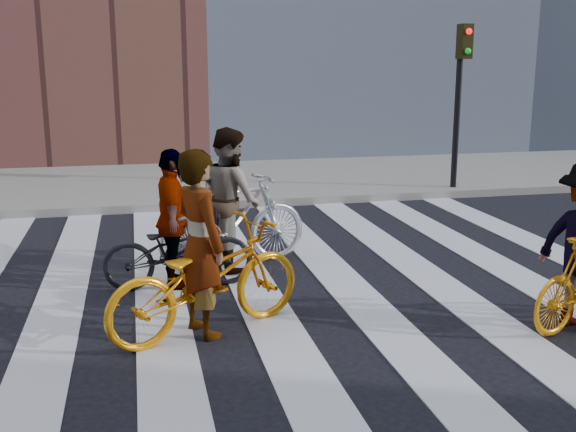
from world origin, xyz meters
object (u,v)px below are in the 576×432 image
object	(u,v)px
bike_dark_rear	(178,250)
rider_rear	(173,220)
traffic_signal	(461,80)
bike_silver_mid	(234,221)
bike_yellow_left	(206,279)
rider_mid	(230,199)
rider_left	(200,244)

from	to	relation	value
bike_dark_rear	rider_rear	size ratio (longest dim) A/B	1.05
traffic_signal	bike_dark_rear	bearing A→B (deg)	-141.98
bike_silver_mid	bike_yellow_left	bearing A→B (deg)	147.52
bike_silver_mid	rider_mid	distance (m)	0.30
bike_dark_rear	rider_rear	world-z (taller)	rider_rear
bike_yellow_left	rider_mid	size ratio (longest dim) A/B	1.16
bike_silver_mid	rider_left	distance (m)	2.24
bike_yellow_left	rider_left	distance (m)	0.36
traffic_signal	bike_yellow_left	bearing A→B (deg)	-133.19
bike_yellow_left	bike_silver_mid	xyz separation A→B (m)	(0.59, 2.13, 0.06)
traffic_signal	bike_silver_mid	bearing A→B (deg)	-142.51
bike_dark_rear	rider_left	distance (m)	1.53
rider_left	rider_mid	size ratio (longest dim) A/B	1.00
bike_yellow_left	rider_mid	xyz separation A→B (m)	(0.54, 2.13, 0.36)
rider_mid	rider_rear	bearing A→B (deg)	114.28
bike_yellow_left	bike_silver_mid	distance (m)	2.21
rider_left	bike_dark_rear	bearing A→B (deg)	-18.86
bike_yellow_left	rider_rear	distance (m)	1.50
bike_yellow_left	bike_dark_rear	xyz separation A→B (m)	(-0.18, 1.46, -0.10)
traffic_signal	bike_dark_rear	size ratio (longest dim) A/B	1.91
rider_left	rider_rear	distance (m)	1.47
rider_left	bike_silver_mid	bearing A→B (deg)	-40.56
rider_left	rider_rear	xyz separation A→B (m)	(-0.18, 1.46, -0.09)
rider_mid	rider_rear	xyz separation A→B (m)	(-0.77, -0.67, -0.08)
traffic_signal	rider_mid	xyz separation A→B (m)	(-5.09, -3.87, -1.37)
traffic_signal	rider_mid	world-z (taller)	traffic_signal
bike_dark_rear	rider_left	bearing A→B (deg)	-174.09
bike_silver_mid	bike_dark_rear	distance (m)	1.03
bike_dark_rear	rider_mid	bearing A→B (deg)	-45.87
rider_left	rider_mid	distance (m)	2.21
bike_silver_mid	rider_mid	world-z (taller)	rider_mid
bike_silver_mid	rider_left	size ratio (longest dim) A/B	1.12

